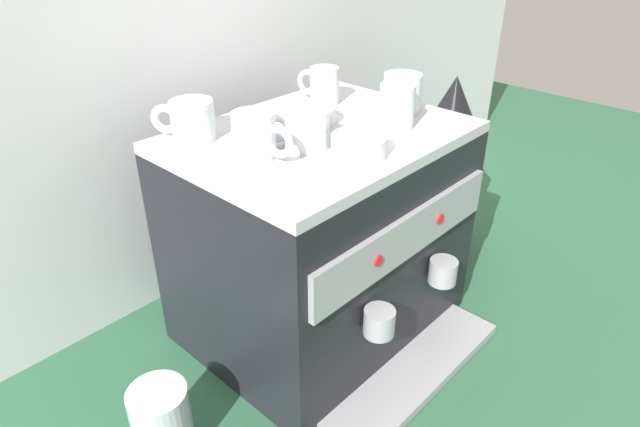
{
  "coord_description": "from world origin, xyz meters",
  "views": [
    {
      "loc": [
        -0.72,
        -0.68,
        0.85
      ],
      "look_at": [
        0.0,
        0.0,
        0.28
      ],
      "focal_mm": 31.28,
      "sensor_mm": 36.0,
      "label": 1
    }
  ],
  "objects_px": {
    "ceramic_cup_3": "(304,128)",
    "ceramic_bowl_0": "(311,115)",
    "ceramic_cup_1": "(323,85)",
    "ceramic_cup_0": "(396,106)",
    "ceramic_cup_4": "(403,92)",
    "ceramic_bowl_1": "(359,146)",
    "espresso_machine": "(322,236)",
    "milk_pitcher": "(162,423)",
    "coffee_grinder": "(446,169)",
    "ceramic_cup_5": "(190,120)",
    "ceramic_cup_2": "(256,136)"
  },
  "relations": [
    {
      "from": "espresso_machine",
      "to": "ceramic_cup_4",
      "type": "xyz_separation_m",
      "value": [
        0.2,
        -0.04,
        0.27
      ]
    },
    {
      "from": "ceramic_cup_4",
      "to": "ceramic_cup_5",
      "type": "height_order",
      "value": "ceramic_cup_4"
    },
    {
      "from": "espresso_machine",
      "to": "ceramic_cup_4",
      "type": "height_order",
      "value": "ceramic_cup_4"
    },
    {
      "from": "ceramic_cup_3",
      "to": "ceramic_bowl_0",
      "type": "relative_size",
      "value": 1.06
    },
    {
      "from": "ceramic_cup_5",
      "to": "ceramic_bowl_0",
      "type": "height_order",
      "value": "ceramic_cup_5"
    },
    {
      "from": "ceramic_cup_2",
      "to": "ceramic_bowl_1",
      "type": "height_order",
      "value": "ceramic_cup_2"
    },
    {
      "from": "ceramic_bowl_0",
      "to": "coffee_grinder",
      "type": "bearing_deg",
      "value": -7.44
    },
    {
      "from": "ceramic_bowl_1",
      "to": "milk_pitcher",
      "type": "xyz_separation_m",
      "value": [
        -0.4,
        0.08,
        -0.4
      ]
    },
    {
      "from": "ceramic_cup_1",
      "to": "ceramic_cup_2",
      "type": "relative_size",
      "value": 0.88
    },
    {
      "from": "ceramic_cup_5",
      "to": "ceramic_cup_1",
      "type": "bearing_deg",
      "value": -6.47
    },
    {
      "from": "ceramic_cup_2",
      "to": "ceramic_bowl_0",
      "type": "relative_size",
      "value": 1.18
    },
    {
      "from": "ceramic_cup_2",
      "to": "ceramic_cup_3",
      "type": "relative_size",
      "value": 1.12
    },
    {
      "from": "ceramic_cup_1",
      "to": "milk_pitcher",
      "type": "xyz_separation_m",
      "value": [
        -0.56,
        -0.15,
        -0.42
      ]
    },
    {
      "from": "espresso_machine",
      "to": "ceramic_cup_1",
      "type": "height_order",
      "value": "ceramic_cup_1"
    },
    {
      "from": "espresso_machine",
      "to": "ceramic_bowl_1",
      "type": "height_order",
      "value": "ceramic_bowl_1"
    },
    {
      "from": "ceramic_cup_2",
      "to": "ceramic_bowl_1",
      "type": "distance_m",
      "value": 0.18
    },
    {
      "from": "espresso_machine",
      "to": "ceramic_cup_0",
      "type": "height_order",
      "value": "ceramic_cup_0"
    },
    {
      "from": "ceramic_bowl_0",
      "to": "milk_pitcher",
      "type": "xyz_separation_m",
      "value": [
        -0.46,
        -0.09,
        -0.4
      ]
    },
    {
      "from": "milk_pitcher",
      "to": "ceramic_cup_0",
      "type": "bearing_deg",
      "value": -4.51
    },
    {
      "from": "ceramic_cup_5",
      "to": "ceramic_bowl_0",
      "type": "distance_m",
      "value": 0.23
    },
    {
      "from": "ceramic_cup_0",
      "to": "ceramic_cup_4",
      "type": "xyz_separation_m",
      "value": [
        0.09,
        0.05,
        -0.0
      ]
    },
    {
      "from": "espresso_machine",
      "to": "ceramic_cup_5",
      "type": "bearing_deg",
      "value": 141.24
    },
    {
      "from": "ceramic_bowl_1",
      "to": "coffee_grinder",
      "type": "distance_m",
      "value": 0.57
    },
    {
      "from": "ceramic_cup_5",
      "to": "ceramic_bowl_1",
      "type": "height_order",
      "value": "ceramic_cup_5"
    },
    {
      "from": "espresso_machine",
      "to": "ceramic_bowl_1",
      "type": "bearing_deg",
      "value": -105.63
    },
    {
      "from": "ceramic_cup_5",
      "to": "ceramic_bowl_0",
      "type": "relative_size",
      "value": 1.11
    },
    {
      "from": "ceramic_cup_3",
      "to": "coffee_grinder",
      "type": "distance_m",
      "value": 0.6
    },
    {
      "from": "ceramic_cup_5",
      "to": "milk_pitcher",
      "type": "xyz_separation_m",
      "value": [
        -0.25,
        -0.19,
        -0.42
      ]
    },
    {
      "from": "ceramic_cup_2",
      "to": "ceramic_cup_4",
      "type": "relative_size",
      "value": 0.98
    },
    {
      "from": "ceramic_cup_4",
      "to": "ceramic_bowl_1",
      "type": "distance_m",
      "value": 0.25
    },
    {
      "from": "ceramic_cup_1",
      "to": "ceramic_cup_3",
      "type": "height_order",
      "value": "ceramic_cup_1"
    },
    {
      "from": "ceramic_cup_4",
      "to": "ceramic_bowl_1",
      "type": "relative_size",
      "value": 1.21
    },
    {
      "from": "espresso_machine",
      "to": "milk_pitcher",
      "type": "height_order",
      "value": "espresso_machine"
    },
    {
      "from": "ceramic_cup_1",
      "to": "ceramic_cup_0",
      "type": "bearing_deg",
      "value": -92.68
    },
    {
      "from": "ceramic_cup_1",
      "to": "milk_pitcher",
      "type": "distance_m",
      "value": 0.72
    },
    {
      "from": "ceramic_cup_4",
      "to": "ceramic_cup_2",
      "type": "bearing_deg",
      "value": 174.19
    },
    {
      "from": "espresso_machine",
      "to": "coffee_grinder",
      "type": "relative_size",
      "value": 1.15
    },
    {
      "from": "coffee_grinder",
      "to": "ceramic_cup_0",
      "type": "bearing_deg",
      "value": -168.36
    },
    {
      "from": "ceramic_cup_3",
      "to": "coffee_grinder",
      "type": "bearing_deg",
      "value": 1.43
    },
    {
      "from": "espresso_machine",
      "to": "ceramic_cup_0",
      "type": "relative_size",
      "value": 5.39
    },
    {
      "from": "espresso_machine",
      "to": "ceramic_cup_1",
      "type": "xyz_separation_m",
      "value": [
        0.13,
        0.11,
        0.27
      ]
    },
    {
      "from": "coffee_grinder",
      "to": "ceramic_bowl_1",
      "type": "bearing_deg",
      "value": -167.9
    },
    {
      "from": "ceramic_cup_0",
      "to": "ceramic_bowl_1",
      "type": "bearing_deg",
      "value": -166.84
    },
    {
      "from": "ceramic_bowl_0",
      "to": "espresso_machine",
      "type": "bearing_deg",
      "value": -111.47
    },
    {
      "from": "ceramic_cup_2",
      "to": "ceramic_cup_1",
      "type": "bearing_deg",
      "value": 21.84
    },
    {
      "from": "ceramic_cup_0",
      "to": "ceramic_cup_3",
      "type": "bearing_deg",
      "value": 162.84
    },
    {
      "from": "ceramic_cup_3",
      "to": "coffee_grinder",
      "type": "relative_size",
      "value": 0.22
    },
    {
      "from": "espresso_machine",
      "to": "ceramic_cup_3",
      "type": "bearing_deg",
      "value": -161.08
    },
    {
      "from": "ceramic_cup_3",
      "to": "ceramic_cup_5",
      "type": "relative_size",
      "value": 0.95
    },
    {
      "from": "ceramic_cup_4",
      "to": "coffee_grinder",
      "type": "relative_size",
      "value": 0.25
    }
  ]
}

